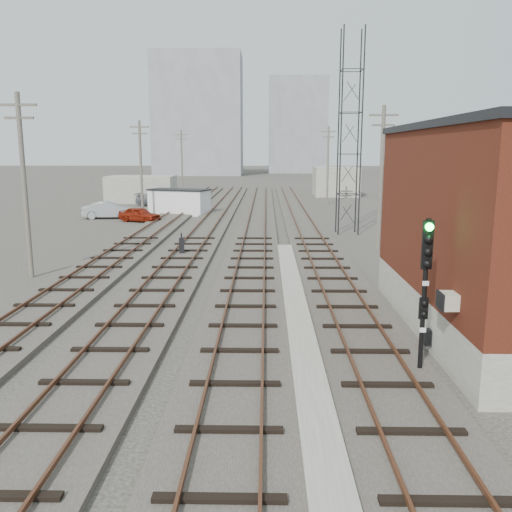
{
  "coord_description": "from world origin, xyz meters",
  "views": [
    {
      "loc": [
        -0.69,
        -6.34,
        6.29
      ],
      "look_at": [
        -1.09,
        14.52,
        2.2
      ],
      "focal_mm": 38.0,
      "sensor_mm": 36.0,
      "label": 1
    }
  ],
  "objects_px": {
    "switch_stand": "(182,246)",
    "car_grey": "(157,200)",
    "signal_mast": "(425,283)",
    "car_silver": "(109,210)",
    "site_trailer": "(179,202)",
    "car_red": "(140,214)"
  },
  "relations": [
    {
      "from": "switch_stand",
      "to": "car_grey",
      "type": "relative_size",
      "value": 0.27
    },
    {
      "from": "signal_mast",
      "to": "car_silver",
      "type": "relative_size",
      "value": 0.95
    },
    {
      "from": "site_trailer",
      "to": "car_grey",
      "type": "height_order",
      "value": "site_trailer"
    },
    {
      "from": "switch_stand",
      "to": "car_red",
      "type": "bearing_deg",
      "value": 103.28
    },
    {
      "from": "signal_mast",
      "to": "car_silver",
      "type": "xyz_separation_m",
      "value": [
        -19.14,
        35.61,
        -1.91
      ]
    },
    {
      "from": "signal_mast",
      "to": "car_silver",
      "type": "bearing_deg",
      "value": 118.26
    },
    {
      "from": "car_silver",
      "to": "switch_stand",
      "type": "bearing_deg",
      "value": -159.8
    },
    {
      "from": "site_trailer",
      "to": "car_grey",
      "type": "distance_m",
      "value": 9.29
    },
    {
      "from": "car_red",
      "to": "car_silver",
      "type": "distance_m",
      "value": 4.2
    },
    {
      "from": "car_red",
      "to": "car_silver",
      "type": "xyz_separation_m",
      "value": [
        -3.47,
        2.36,
        0.12
      ]
    },
    {
      "from": "signal_mast",
      "to": "switch_stand",
      "type": "distance_m",
      "value": 19.91
    },
    {
      "from": "car_red",
      "to": "car_grey",
      "type": "distance_m",
      "value": 14.18
    },
    {
      "from": "site_trailer",
      "to": "car_red",
      "type": "height_order",
      "value": "site_trailer"
    },
    {
      "from": "car_grey",
      "to": "car_red",
      "type": "bearing_deg",
      "value": -163.01
    },
    {
      "from": "switch_stand",
      "to": "car_silver",
      "type": "bearing_deg",
      "value": 109.87
    },
    {
      "from": "switch_stand",
      "to": "car_grey",
      "type": "height_order",
      "value": "car_grey"
    },
    {
      "from": "signal_mast",
      "to": "car_grey",
      "type": "xyz_separation_m",
      "value": [
        -16.91,
        47.37,
        -1.97
      ]
    },
    {
      "from": "switch_stand",
      "to": "car_red",
      "type": "distance_m",
      "value": 17.03
    },
    {
      "from": "car_red",
      "to": "car_silver",
      "type": "relative_size",
      "value": 0.82
    },
    {
      "from": "car_red",
      "to": "car_silver",
      "type": "height_order",
      "value": "car_silver"
    },
    {
      "from": "car_red",
      "to": "car_silver",
      "type": "bearing_deg",
      "value": 78.13
    },
    {
      "from": "site_trailer",
      "to": "car_silver",
      "type": "relative_size",
      "value": 1.38
    }
  ]
}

